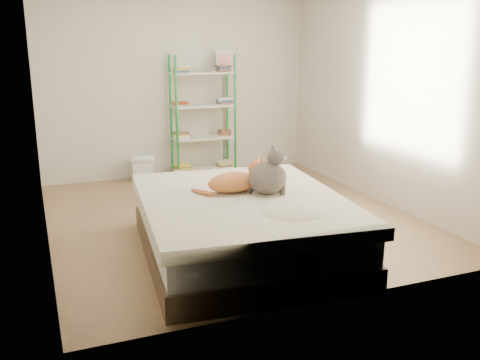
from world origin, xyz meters
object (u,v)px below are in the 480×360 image
orange_cat (233,180)px  grey_cat (267,171)px  cardboard_box (194,186)px  shelf_unit (204,118)px  white_bin (144,169)px  bed (242,226)px

orange_cat → grey_cat: size_ratio=1.35×
orange_cat → cardboard_box: (0.12, 1.64, -0.49)m
shelf_unit → white_bin: shelf_unit is taller
shelf_unit → cardboard_box: size_ratio=3.14×
grey_cat → shelf_unit: shelf_unit is taller
orange_cat → white_bin: (-0.28, 2.73, -0.49)m
orange_cat → shelf_unit: bearing=74.8°
bed → shelf_unit: bearing=84.3°
bed → shelf_unit: (0.59, 2.93, 0.55)m
shelf_unit → cardboard_box: shelf_unit is taller
white_bin → cardboard_box: bearing=-70.3°
white_bin → orange_cat: bearing=-84.2°
orange_cat → cardboard_box: bearing=83.2°
bed → cardboard_box: bed is taller
bed → shelf_unit: size_ratio=1.33×
grey_cat → cardboard_box: (-0.15, 1.81, -0.59)m
grey_cat → cardboard_box: size_ratio=0.76×
shelf_unit → white_bin: bearing=-178.0°
shelf_unit → orange_cat: bearing=-102.4°
grey_cat → shelf_unit: (0.35, 2.93, 0.06)m
bed → cardboard_box: size_ratio=4.18×
shelf_unit → cardboard_box: bearing=-113.7°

